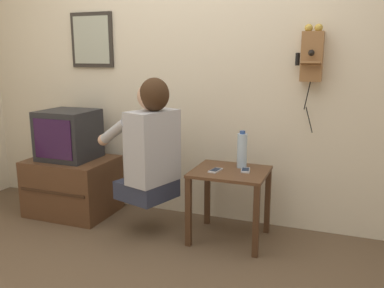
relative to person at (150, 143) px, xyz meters
name	(u,v)px	position (x,y,z in m)	size (l,w,h in m)	color
ground_plane	(147,274)	(0.24, -0.56, -0.72)	(14.00, 14.00, 0.00)	brown
wall_back	(204,66)	(0.24, 0.52, 0.56)	(6.80, 0.05, 2.55)	beige
side_table	(230,185)	(0.59, 0.12, -0.29)	(0.54, 0.48, 0.54)	#51331E
person	(150,143)	(0.00, 0.00, 0.00)	(0.60, 0.53, 0.92)	#2D3347
tv_stand	(73,186)	(-0.84, 0.16, -0.48)	(0.70, 0.55, 0.49)	#51331E
television	(69,135)	(-0.86, 0.16, -0.02)	(0.44, 0.42, 0.42)	#232326
wall_phone_antique	(312,55)	(1.09, 0.44, 0.64)	(0.19, 0.19, 0.78)	olive
framed_picture	(92,40)	(-0.79, 0.48, 0.77)	(0.41, 0.03, 0.47)	#2D2823
cell_phone_held	(215,170)	(0.49, 0.06, -0.18)	(0.08, 0.13, 0.01)	silver
cell_phone_spare	(246,170)	(0.69, 0.15, -0.18)	(0.08, 0.13, 0.01)	silver
water_bottle	(242,150)	(0.64, 0.23, -0.05)	(0.07, 0.07, 0.28)	#ADC6DB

